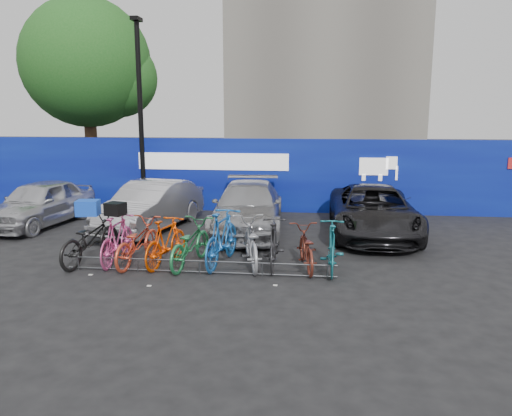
# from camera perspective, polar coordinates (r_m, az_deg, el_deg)

# --- Properties ---
(ground) EXTENTS (100.00, 100.00, 0.00)m
(ground) POSITION_cam_1_polar(r_m,az_deg,el_deg) (10.95, -5.79, -6.53)
(ground) COLOR black
(ground) RESTS_ON ground
(hoarding) EXTENTS (22.00, 0.18, 2.40)m
(hoarding) POSITION_cam_1_polar(r_m,az_deg,el_deg) (16.48, -1.45, 3.79)
(hoarding) COLOR navy
(hoarding) RESTS_ON ground
(tree) EXTENTS (5.40, 5.20, 7.80)m
(tree) POSITION_cam_1_polar(r_m,az_deg,el_deg) (22.24, -18.19, 15.14)
(tree) COLOR #382314
(tree) RESTS_ON ground
(lamppost) EXTENTS (0.25, 0.50, 6.11)m
(lamppost) POSITION_cam_1_polar(r_m,az_deg,el_deg) (16.51, -13.07, 10.72)
(lamppost) COLOR black
(lamppost) RESTS_ON ground
(bike_rack) EXTENTS (5.60, 0.03, 0.30)m
(bike_rack) POSITION_cam_1_polar(r_m,az_deg,el_deg) (10.34, -6.51, -6.67)
(bike_rack) COLOR #595B60
(bike_rack) RESTS_ON ground
(car_0) EXTENTS (2.10, 4.08, 1.33)m
(car_0) POSITION_cam_1_polar(r_m,az_deg,el_deg) (15.74, -23.49, 0.52)
(car_0) COLOR #B8B9BD
(car_0) RESTS_ON ground
(car_1) EXTENTS (2.23, 4.29, 1.35)m
(car_1) POSITION_cam_1_polar(r_m,az_deg,el_deg) (14.30, -11.90, 0.27)
(car_1) COLOR #AAAAAF
(car_1) RESTS_ON ground
(car_2) EXTENTS (2.10, 4.68, 1.33)m
(car_2) POSITION_cam_1_polar(r_m,az_deg,el_deg) (13.79, -0.94, 0.08)
(car_2) COLOR #9B9CA0
(car_2) RESTS_ON ground
(car_3) EXTENTS (2.18, 4.72, 1.31)m
(car_3) POSITION_cam_1_polar(r_m,az_deg,el_deg) (13.70, 13.25, -0.34)
(car_3) COLOR black
(car_3) RESTS_ON ground
(bike_0) EXTENTS (1.11, 2.13, 1.06)m
(bike_0) POSITION_cam_1_polar(r_m,az_deg,el_deg) (11.54, -18.44, -3.38)
(bike_0) COLOR black
(bike_0) RESTS_ON ground
(bike_1) EXTENTS (0.53, 1.79, 1.07)m
(bike_1) POSITION_cam_1_polar(r_m,az_deg,el_deg) (11.34, -15.59, -3.44)
(bike_1) COLOR #D9488D
(bike_1) RESTS_ON ground
(bike_2) EXTENTS (0.94, 1.96, 0.99)m
(bike_2) POSITION_cam_1_polar(r_m,az_deg,el_deg) (11.16, -13.41, -3.80)
(bike_2) COLOR #C74127
(bike_2) RESTS_ON ground
(bike_3) EXTENTS (0.87, 1.80, 1.04)m
(bike_3) POSITION_cam_1_polar(r_m,az_deg,el_deg) (10.94, -10.23, -3.83)
(bike_3) COLOR #ED4505
(bike_3) RESTS_ON ground
(bike_4) EXTENTS (1.01, 1.98, 0.99)m
(bike_4) POSITION_cam_1_polar(r_m,az_deg,el_deg) (10.82, -7.57, -4.05)
(bike_4) COLOR #227D42
(bike_4) RESTS_ON ground
(bike_5) EXTENTS (0.87, 2.08, 1.21)m
(bike_5) POSITION_cam_1_polar(r_m,az_deg,el_deg) (10.78, -3.93, -3.42)
(bike_5) COLOR #1A5EB4
(bike_5) RESTS_ON ground
(bike_6) EXTENTS (1.11, 2.06, 1.03)m
(bike_6) POSITION_cam_1_polar(r_m,az_deg,el_deg) (10.73, -0.63, -3.97)
(bike_6) COLOR #9B9DA2
(bike_6) RESTS_ON ground
(bike_7) EXTENTS (0.52, 1.74, 1.04)m
(bike_7) POSITION_cam_1_polar(r_m,az_deg,el_deg) (10.63, 2.03, -4.09)
(bike_7) COLOR #252527
(bike_7) RESTS_ON ground
(bike_8) EXTENTS (0.86, 1.80, 0.91)m
(bike_8) POSITION_cam_1_polar(r_m,az_deg,el_deg) (10.60, 5.71, -4.57)
(bike_8) COLOR maroon
(bike_8) RESTS_ON ground
(bike_9) EXTENTS (0.53, 1.77, 1.06)m
(bike_9) POSITION_cam_1_polar(r_m,az_deg,el_deg) (10.48, 8.66, -4.38)
(bike_9) COLOR #186E79
(bike_9) RESTS_ON ground
(cargo_crate) EXTENTS (0.51, 0.42, 0.33)m
(cargo_crate) POSITION_cam_1_polar(r_m,az_deg,el_deg) (11.40, -18.65, 0.02)
(cargo_crate) COLOR blue
(cargo_crate) RESTS_ON bike_0
(cargo_topcase) EXTENTS (0.45, 0.43, 0.28)m
(cargo_topcase) POSITION_cam_1_polar(r_m,az_deg,el_deg) (11.20, -15.77, -0.10)
(cargo_topcase) COLOR black
(cargo_topcase) RESTS_ON bike_1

